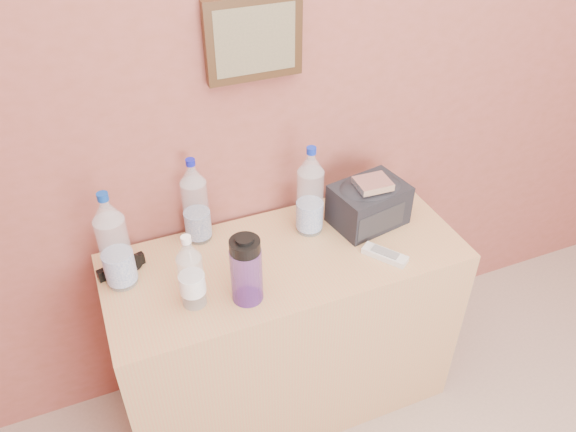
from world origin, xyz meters
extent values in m
plane|color=brown|center=(0.00, 2.00, 1.35)|extent=(4.00, 0.00, 4.00)
cube|color=#A47D53|center=(-0.24, 1.73, 0.37)|extent=(1.20, 0.50, 0.75)
cylinder|color=silver|center=(-0.76, 1.81, 0.90)|extent=(0.09, 0.09, 0.30)
cylinder|color=#0C3896|center=(-0.76, 1.81, 1.08)|extent=(0.03, 0.03, 0.02)
cylinder|color=#A8C8DA|center=(-0.48, 1.93, 0.89)|extent=(0.09, 0.09, 0.28)
cylinder|color=#1116AC|center=(-0.48, 1.93, 1.05)|extent=(0.03, 0.03, 0.02)
cylinder|color=silver|center=(-0.11, 1.83, 0.89)|extent=(0.09, 0.09, 0.29)
cylinder|color=#0E29B2|center=(-0.11, 1.83, 1.07)|extent=(0.03, 0.03, 0.02)
cylinder|color=silver|center=(-0.57, 1.64, 0.86)|extent=(0.07, 0.07, 0.22)
cylinder|color=white|center=(-0.57, 1.64, 1.00)|extent=(0.03, 0.03, 0.02)
cylinder|color=#512885|center=(-0.42, 1.60, 0.84)|extent=(0.10, 0.10, 0.19)
cylinder|color=black|center=(-0.42, 1.60, 0.96)|extent=(0.09, 0.09, 0.05)
cube|color=silver|center=(0.06, 1.60, 0.76)|extent=(0.13, 0.15, 0.02)
cube|color=silver|center=(0.09, 1.77, 0.93)|extent=(0.12, 0.10, 0.02)
camera|label=1|loc=(-0.76, 0.43, 1.99)|focal=35.00mm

